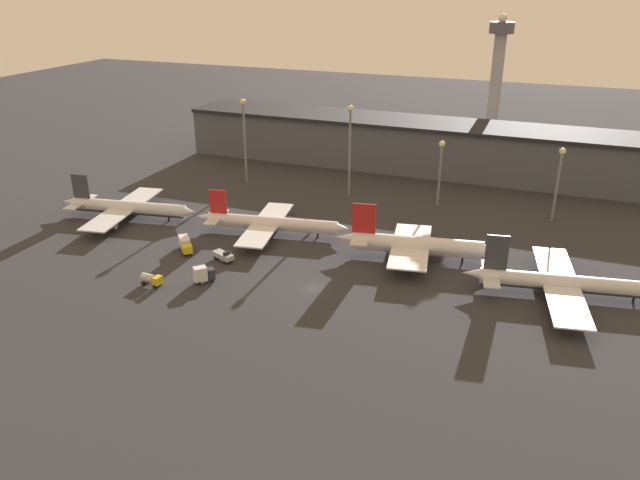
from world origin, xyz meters
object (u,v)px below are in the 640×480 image
airplane_0 (127,208)px  airplane_1 (270,223)px  service_vehicle_0 (185,244)px  service_vehicle_3 (223,256)px  airplane_3 (567,283)px  service_vehicle_1 (151,279)px  control_tower (497,73)px  airplane_2 (415,245)px  service_vehicle_2 (203,274)px

airplane_0 → airplane_1: size_ratio=0.97×
service_vehicle_0 → service_vehicle_3: size_ratio=1.14×
airplane_0 → airplane_3: 114.94m
service_vehicle_1 → service_vehicle_0: bearing=104.5°
airplane_0 → service_vehicle_1: size_ratio=8.09×
service_vehicle_0 → service_vehicle_1: service_vehicle_0 is taller
control_tower → airplane_2: bearing=-91.4°
airplane_0 → service_vehicle_1: 43.93m
airplane_1 → service_vehicle_2: size_ratio=8.76×
airplane_3 → control_tower: control_tower is taller
airplane_0 → service_vehicle_3: airplane_0 is taller
airplane_2 → airplane_3: 34.71m
service_vehicle_2 → airplane_1: bearing=40.3°
airplane_0 → service_vehicle_1: airplane_0 is taller
service_vehicle_2 → service_vehicle_1: bearing=161.3°
airplane_1 → airplane_2: 38.93m
airplane_0 → control_tower: size_ratio=0.81×
service_vehicle_3 → control_tower: bearing=94.1°
airplane_0 → airplane_2: bearing=-7.9°
airplane_2 → airplane_1: bearing=167.9°
airplane_2 → service_vehicle_1: bearing=-155.5°
service_vehicle_1 → service_vehicle_2: service_vehicle_2 is taller
service_vehicle_1 → control_tower: control_tower is taller
airplane_3 → service_vehicle_2: 77.89m
airplane_1 → airplane_2: airplane_2 is taller
airplane_1 → service_vehicle_2: airplane_1 is taller
service_vehicle_2 → airplane_2: bearing=-10.9°
service_vehicle_2 → airplane_0: bearing=100.1°
airplane_2 → service_vehicle_1: airplane_2 is taller
airplane_0 → service_vehicle_3: 41.39m
service_vehicle_3 → control_tower: size_ratio=0.12×
airplane_1 → service_vehicle_3: (-3.28, -18.98, -1.66)m
airplane_1 → control_tower: (41.66, 111.26, 25.44)m
airplane_3 → service_vehicle_3: 77.01m
service_vehicle_0 → service_vehicle_3: bearing=39.9°
service_vehicle_2 → service_vehicle_3: size_ratio=0.76×
airplane_2 → airplane_3: bearing=-21.0°
airplane_2 → service_vehicle_0: 56.02m
airplane_0 → airplane_3: bearing=-11.8°
airplane_3 → service_vehicle_1: (-84.53, -27.80, -1.55)m
airplane_0 → airplane_2: 80.86m
service_vehicle_3 → control_tower: (44.94, 130.24, 27.10)m
airplane_1 → service_vehicle_1: bearing=-117.7°
airplane_0 → airplane_3: (114.87, -3.94, -0.04)m
airplane_1 → airplane_3: airplane_3 is taller
airplane_0 → service_vehicle_0: size_ratio=5.71×
airplane_3 → airplane_2: bearing=159.0°
airplane_0 → airplane_3: size_ratio=0.92×
airplane_3 → service_vehicle_3: airplane_3 is taller
airplane_0 → service_vehicle_2: bearing=-43.1°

